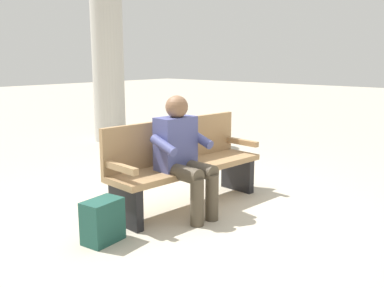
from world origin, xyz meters
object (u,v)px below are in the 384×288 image
(person_seated, at_px, (183,153))
(support_pillar, at_px, (107,45))
(backpack, at_px, (102,221))
(bench_near, at_px, (184,162))

(person_seated, xyz_separation_m, support_pillar, (-2.01, -3.71, 1.12))
(support_pillar, bearing_deg, person_seated, 61.58)
(support_pillar, bearing_deg, backpack, 51.04)
(person_seated, distance_m, support_pillar, 4.36)
(support_pillar, bearing_deg, bench_near, 63.12)
(bench_near, bearing_deg, person_seated, 46.64)
(backpack, bearing_deg, bench_near, -173.65)
(bench_near, xyz_separation_m, support_pillar, (-1.77, -3.49, 1.29))
(bench_near, height_order, backpack, bench_near)
(person_seated, height_order, backpack, person_seated)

